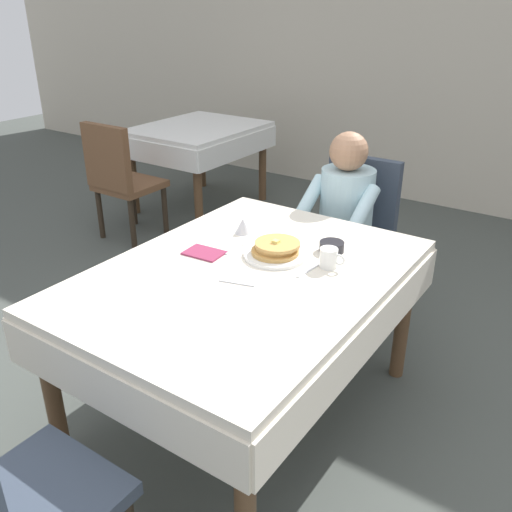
% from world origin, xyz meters
% --- Properties ---
extents(ground_plane, '(14.00, 14.00, 0.00)m').
position_xyz_m(ground_plane, '(0.00, 0.00, 0.00)').
color(ground_plane, '#474C47').
extents(back_wall, '(12.00, 0.16, 3.20)m').
position_xyz_m(back_wall, '(0.00, 3.40, 1.60)').
color(back_wall, beige).
rests_on(back_wall, ground).
extents(dining_table_main, '(1.12, 1.52, 0.74)m').
position_xyz_m(dining_table_main, '(0.00, 0.00, 0.65)').
color(dining_table_main, silver).
rests_on(dining_table_main, ground).
extents(chair_diner, '(0.44, 0.45, 0.93)m').
position_xyz_m(chair_diner, '(-0.05, 1.17, 0.53)').
color(chair_diner, '#384251').
rests_on(chair_diner, ground).
extents(diner_person, '(0.40, 0.43, 1.12)m').
position_xyz_m(diner_person, '(-0.05, 1.01, 0.67)').
color(diner_person, silver).
rests_on(diner_person, ground).
extents(plate_breakfast, '(0.28, 0.28, 0.02)m').
position_xyz_m(plate_breakfast, '(0.03, 0.19, 0.75)').
color(plate_breakfast, white).
rests_on(plate_breakfast, dining_table_main).
extents(breakfast_stack, '(0.21, 0.21, 0.06)m').
position_xyz_m(breakfast_stack, '(0.03, 0.19, 0.78)').
color(breakfast_stack, tan).
rests_on(breakfast_stack, plate_breakfast).
extents(cup_coffee, '(0.11, 0.08, 0.08)m').
position_xyz_m(cup_coffee, '(0.27, 0.23, 0.78)').
color(cup_coffee, white).
rests_on(cup_coffee, dining_table_main).
extents(bowl_butter, '(0.11, 0.11, 0.04)m').
position_xyz_m(bowl_butter, '(0.20, 0.37, 0.76)').
color(bowl_butter, black).
rests_on(bowl_butter, dining_table_main).
extents(syrup_pitcher, '(0.08, 0.08, 0.07)m').
position_xyz_m(syrup_pitcher, '(-0.24, 0.32, 0.78)').
color(syrup_pitcher, silver).
rests_on(syrup_pitcher, dining_table_main).
extents(fork_left_of_plate, '(0.02, 0.18, 0.00)m').
position_xyz_m(fork_left_of_plate, '(-0.16, 0.17, 0.74)').
color(fork_left_of_plate, silver).
rests_on(fork_left_of_plate, dining_table_main).
extents(knife_right_of_plate, '(0.03, 0.20, 0.00)m').
position_xyz_m(knife_right_of_plate, '(0.22, 0.17, 0.74)').
color(knife_right_of_plate, silver).
rests_on(knife_right_of_plate, dining_table_main).
extents(spoon_near_edge, '(0.15, 0.05, 0.00)m').
position_xyz_m(spoon_near_edge, '(0.03, -0.11, 0.74)').
color(spoon_near_edge, silver).
rests_on(spoon_near_edge, dining_table_main).
extents(napkin_folded, '(0.18, 0.13, 0.01)m').
position_xyz_m(napkin_folded, '(-0.25, 0.03, 0.74)').
color(napkin_folded, '#8C2D4C').
rests_on(napkin_folded, dining_table_main).
extents(background_table_far, '(0.92, 1.12, 0.74)m').
position_xyz_m(background_table_far, '(-1.98, 2.06, 0.62)').
color(background_table_far, white).
rests_on(background_table_far, ground).
extents(background_chair_empty, '(0.44, 0.45, 0.93)m').
position_xyz_m(background_chair_empty, '(-1.98, 1.11, 0.53)').
color(background_chair_empty, brown).
rests_on(background_chair_empty, ground).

